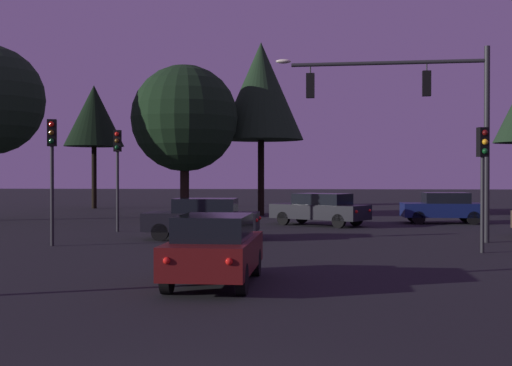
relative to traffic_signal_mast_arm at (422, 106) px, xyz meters
The scene contains 12 objects.
ground_plane 9.31m from the traffic_signal_mast_arm, 132.24° to the left, with size 168.00×168.00×0.00m, color black.
traffic_signal_mast_arm is the anchor object (origin of this frame).
traffic_light_corner_left 4.22m from the traffic_signal_mast_arm, 70.22° to the right, with size 0.36×0.38×3.84m.
traffic_light_corner_right 13.03m from the traffic_signal_mast_arm, 169.12° to the right, with size 0.35×0.38×4.25m.
traffic_light_median 12.64m from the traffic_signal_mast_arm, 164.66° to the left, with size 0.32×0.36×4.27m.
car_nearside_lane 12.35m from the traffic_signal_mast_arm, 121.86° to the right, with size 1.83×4.09×1.52m.
car_crossing_left 8.96m from the traffic_signal_mast_arm, behind, with size 4.29×1.90×1.52m.
car_far_lane 10.50m from the traffic_signal_mast_arm, 74.18° to the left, with size 4.04×1.84×1.52m.
car_parked_lot 9.12m from the traffic_signal_mast_arm, 115.21° to the left, with size 4.83×4.00×1.52m.
tree_behind_sign 16.43m from the traffic_signal_mast_arm, 131.33° to the left, with size 5.89×5.89×8.48m.
tree_left_far 29.68m from the traffic_signal_mast_arm, 130.47° to the left, with size 4.25×4.25×8.81m.
tree_right_cluster 16.71m from the traffic_signal_mast_arm, 114.22° to the left, with size 5.00×5.00×10.22m.
Camera 1 is at (1.14, -5.74, 2.38)m, focal length 47.06 mm.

